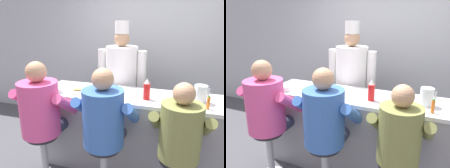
% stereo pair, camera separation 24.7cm
% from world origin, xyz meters
% --- Properties ---
extents(wall_back, '(10.00, 0.06, 2.70)m').
position_xyz_m(wall_back, '(0.00, 1.65, 1.35)').
color(wall_back, '#B2B7BC').
rests_on(wall_back, ground_plane).
extents(diner_counter, '(2.47, 0.63, 0.99)m').
position_xyz_m(diner_counter, '(0.00, 0.32, 0.49)').
color(diner_counter, gray).
rests_on(diner_counter, ground_plane).
extents(ketchup_bottle_red, '(0.08, 0.08, 0.24)m').
position_xyz_m(ketchup_bottle_red, '(0.10, 0.21, 1.10)').
color(ketchup_bottle_red, red).
rests_on(ketchup_bottle_red, diner_counter).
extents(hot_sauce_bottle_orange, '(0.03, 0.03, 0.14)m').
position_xyz_m(hot_sauce_bottle_orange, '(0.73, 0.11, 1.05)').
color(hot_sauce_bottle_orange, orange).
rests_on(hot_sauce_bottle_orange, diner_counter).
extents(water_pitcher_clear, '(0.16, 0.14, 0.19)m').
position_xyz_m(water_pitcher_clear, '(0.66, 0.29, 1.08)').
color(water_pitcher_clear, silver).
rests_on(water_pitcher_clear, diner_counter).
extents(breakfast_plate, '(0.28, 0.28, 0.05)m').
position_xyz_m(breakfast_plate, '(-0.76, 0.23, 1.00)').
color(breakfast_plate, white).
rests_on(breakfast_plate, diner_counter).
extents(cereal_bowl, '(0.13, 0.13, 0.06)m').
position_xyz_m(cereal_bowl, '(-0.99, 0.11, 1.02)').
color(cereal_bowl, white).
rests_on(cereal_bowl, diner_counter).
extents(coffee_mug_blue, '(0.13, 0.08, 0.10)m').
position_xyz_m(coffee_mug_blue, '(-1.17, 0.11, 1.04)').
color(coffee_mug_blue, '#4C7AB2').
rests_on(coffee_mug_blue, diner_counter).
extents(coffee_mug_tan, '(0.12, 0.08, 0.09)m').
position_xyz_m(coffee_mug_tan, '(0.45, 0.15, 1.03)').
color(coffee_mug_tan, beige).
rests_on(coffee_mug_tan, diner_counter).
extents(diner_seated_pink, '(0.64, 0.64, 1.44)m').
position_xyz_m(diner_seated_pink, '(-0.99, -0.22, 0.88)').
color(diner_seated_pink, '#B2B5BA').
rests_on(diner_seated_pink, ground_plane).
extents(diner_seated_blue, '(0.63, 0.62, 1.42)m').
position_xyz_m(diner_seated_blue, '(-0.25, -0.22, 0.87)').
color(diner_seated_blue, '#B2B5BA').
rests_on(diner_seated_blue, ground_plane).
extents(diner_seated_olive, '(0.57, 0.56, 1.35)m').
position_xyz_m(diner_seated_olive, '(0.48, -0.23, 0.84)').
color(diner_seated_olive, '#B2B5BA').
rests_on(diner_seated_olive, ground_plane).
extents(cook_in_whites_near, '(0.72, 0.46, 1.83)m').
position_xyz_m(cook_in_whites_near, '(-0.38, 0.90, 1.01)').
color(cook_in_whites_near, '#232328').
rests_on(cook_in_whites_near, ground_plane).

